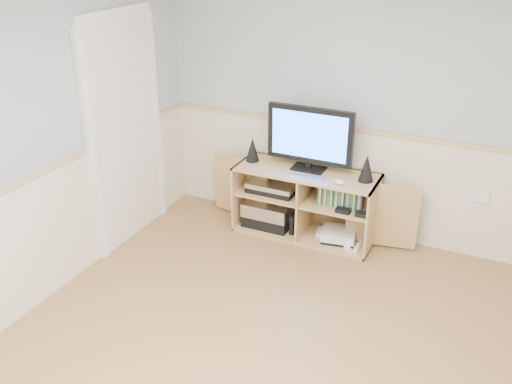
# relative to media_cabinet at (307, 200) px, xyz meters

# --- Properties ---
(room) EXTENTS (4.04, 4.54, 2.54)m
(room) POSITION_rel_media_cabinet_xyz_m (0.44, -1.91, 0.88)
(room) COLOR #B2854F
(room) RESTS_ON ground
(media_cabinet) EXTENTS (2.06, 0.49, 0.65)m
(media_cabinet) POSITION_rel_media_cabinet_xyz_m (0.00, 0.00, 0.00)
(media_cabinet) COLOR tan
(media_cabinet) RESTS_ON floor
(monitor) EXTENTS (0.80, 0.18, 0.59)m
(monitor) POSITION_rel_media_cabinet_xyz_m (-0.00, -0.01, 0.64)
(monitor) COLOR black
(monitor) RESTS_ON media_cabinet
(speaker_left) EXTENTS (0.13, 0.13, 0.23)m
(speaker_left) POSITION_rel_media_cabinet_xyz_m (-0.56, -0.04, 0.44)
(speaker_left) COLOR black
(speaker_left) RESTS_ON media_cabinet
(speaker_right) EXTENTS (0.13, 0.13, 0.25)m
(speaker_right) POSITION_rel_media_cabinet_xyz_m (0.54, -0.04, 0.44)
(speaker_right) COLOR black
(speaker_right) RESTS_ON media_cabinet
(keyboard) EXTENTS (0.30, 0.14, 0.01)m
(keyboard) POSITION_rel_media_cabinet_xyz_m (0.06, -0.20, 0.32)
(keyboard) COLOR silver
(keyboard) RESTS_ON media_cabinet
(mouse) EXTENTS (0.11, 0.09, 0.04)m
(mouse) POSITION_rel_media_cabinet_xyz_m (0.35, -0.20, 0.34)
(mouse) COLOR white
(mouse) RESTS_ON media_cabinet
(av_components) EXTENTS (0.53, 0.34, 0.47)m
(av_components) POSITION_rel_media_cabinet_xyz_m (-0.35, -0.06, -0.11)
(av_components) COLOR black
(av_components) RESTS_ON media_cabinet
(game_consoles) EXTENTS (0.46, 0.31, 0.11)m
(game_consoles) POSITION_rel_media_cabinet_xyz_m (0.34, -0.07, -0.26)
(game_consoles) COLOR white
(game_consoles) RESTS_ON media_cabinet
(game_cases) EXTENTS (0.40, 0.14, 0.19)m
(game_cases) POSITION_rel_media_cabinet_xyz_m (0.35, -0.08, 0.15)
(game_cases) COLOR #3F8C3F
(game_cases) RESTS_ON media_cabinet
(wall_outlet) EXTENTS (0.12, 0.03, 0.12)m
(wall_outlet) POSITION_rel_media_cabinet_xyz_m (1.50, 0.20, 0.27)
(wall_outlet) COLOR white
(wall_outlet) RESTS_ON wall_back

